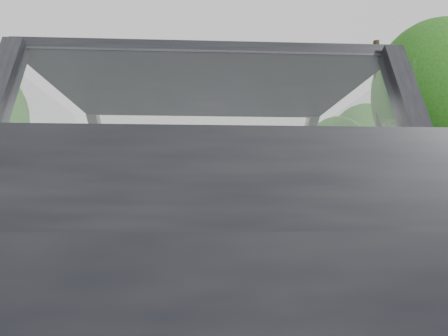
{
  "coord_description": "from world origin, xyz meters",
  "views": [
    {
      "loc": [
        -0.03,
        -2.81,
        0.74
      ],
      "look_at": [
        0.15,
        0.51,
        1.06
      ],
      "focal_mm": 35.0,
      "sensor_mm": 36.0,
      "label": 1
    }
  ],
  "objects": [
    {
      "name": "tree_6",
      "position": [
        -8.94,
        35.57,
        3.04
      ],
      "size": [
        4.53,
        4.53,
        6.07
      ],
      "primitive_type": null,
      "rotation": [
        0.0,
        0.0,
        -0.14
      ],
      "color": "#1E4C13",
      "rests_on": "ground"
    },
    {
      "name": "other_car",
      "position": [
        -1.19,
        15.34,
        0.71
      ],
      "size": [
        1.96,
        4.4,
        1.42
      ],
      "primitive_type": "imported",
      "rotation": [
        0.0,
        0.0,
        0.06
      ],
      "color": "#ABAEB5",
      "rests_on": "ground"
    },
    {
      "name": "guardrail",
      "position": [
        4.3,
        10.0,
        0.58
      ],
      "size": [
        0.05,
        90.0,
        0.32
      ],
      "primitive_type": "cube",
      "color": "gray",
      "rests_on": "ground"
    },
    {
      "name": "tree_1",
      "position": [
        11.16,
        16.55,
        4.7
      ],
      "size": [
        7.72,
        7.72,
        9.4
      ],
      "primitive_type": null,
      "rotation": [
        0.0,
        0.0,
        0.29
      ],
      "color": "#1E4C13",
      "rests_on": "ground"
    },
    {
      "name": "passenger_seat",
      "position": [
        0.4,
        -0.29,
        0.88
      ],
      "size": [
        0.5,
        0.72,
        0.42
      ],
      "primitive_type": "cube",
      "color": "black",
      "rests_on": "subject_car"
    },
    {
      "name": "steering_wheel",
      "position": [
        -0.4,
        0.33,
        0.92
      ],
      "size": [
        0.36,
        0.36,
        0.04
      ],
      "primitive_type": "torus",
      "color": "black",
      "rests_on": "dashboard"
    },
    {
      "name": "driver_seat",
      "position": [
        -0.4,
        -0.29,
        0.88
      ],
      "size": [
        0.5,
        0.72,
        0.42
      ],
      "primitive_type": "cube",
      "color": "black",
      "rests_on": "subject_car"
    },
    {
      "name": "highway_sign",
      "position": [
        6.51,
        18.86,
        1.3
      ],
      "size": [
        0.53,
        0.99,
        2.61
      ],
      "primitive_type": "cube",
      "rotation": [
        0.0,
        0.0,
        0.44
      ],
      "color": "#0C6026",
      "rests_on": "ground"
    },
    {
      "name": "utility_pole",
      "position": [
        8.31,
        16.79,
        4.38
      ],
      "size": [
        0.36,
        0.36,
        8.75
      ],
      "primitive_type": "cylinder",
      "rotation": [
        0.0,
        0.0,
        0.32
      ],
      "color": "#3D2E1D",
      "rests_on": "ground"
    },
    {
      "name": "dashboard",
      "position": [
        0.0,
        0.62,
        0.85
      ],
      "size": [
        1.58,
        0.45,
        0.3
      ],
      "primitive_type": "cube",
      "color": "black",
      "rests_on": "subject_car"
    },
    {
      "name": "tree_2",
      "position": [
        8.76,
        24.41,
        3.27
      ],
      "size": [
        5.12,
        5.12,
        6.54
      ],
      "primitive_type": null,
      "rotation": [
        0.0,
        0.0,
        -0.21
      ],
      "color": "#1E4C13",
      "rests_on": "ground"
    },
    {
      "name": "cat",
      "position": [
        0.13,
        0.63,
        1.09
      ],
      "size": [
        0.67,
        0.32,
        0.29
      ],
      "primitive_type": "ellipsoid",
      "rotation": [
        0.0,
        0.0,
        -0.2
      ],
      "color": "gray",
      "rests_on": "dashboard"
    },
    {
      "name": "ground",
      "position": [
        0.0,
        0.0,
        0.0
      ],
      "size": [
        140.0,
        140.0,
        0.0
      ],
      "primitive_type": "plane",
      "color": "#38373D",
      "rests_on": "ground"
    },
    {
      "name": "tree_3",
      "position": [
        12.54,
        29.33,
        4.29
      ],
      "size": [
        6.69,
        6.69,
        8.58
      ],
      "primitive_type": null,
      "rotation": [
        0.0,
        0.0,
        -0.2
      ],
      "color": "#1E4C13",
      "rests_on": "ground"
    },
    {
      "name": "subject_car",
      "position": [
        0.0,
        0.0,
        0.72
      ],
      "size": [
        1.8,
        4.0,
        1.45
      ],
      "primitive_type": "cube",
      "color": "black",
      "rests_on": "ground"
    }
  ]
}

